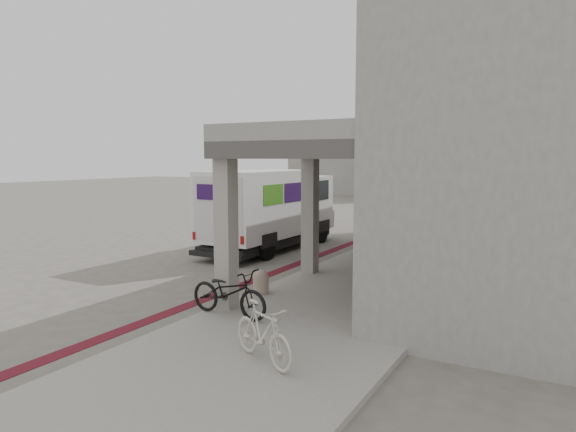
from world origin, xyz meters
The scene contains 14 objects.
ground centered at (0.00, 0.00, 0.00)m, with size 120.00×120.00×0.00m, color #605B52.
bike_lane_stripe centered at (1.00, 2.00, 0.01)m, with size 0.35×40.00×0.01m, color #5B121C.
sidewalk centered at (4.00, 0.00, 0.06)m, with size 4.40×28.00×0.12m, color gray.
transit_building centered at (6.83, 4.50, 3.40)m, with size 7.60×17.00×7.00m.
distant_backdrop centered at (-2.84, 35.89, 2.70)m, with size 28.00×10.00×6.50m.
tree_left centered at (-5.00, 28.00, 3.18)m, with size 3.20×3.20×4.80m.
tree_mid centered at (2.00, 30.00, 3.18)m, with size 3.20×3.20×4.80m.
fedex_truck centered at (-1.12, 3.70, 1.55)m, with size 2.22×6.85×2.91m.
bench centered at (5.17, -1.57, 0.44)m, with size 0.45×1.92×0.45m.
bollard_near centered at (2.10, -2.12, 0.40)m, with size 0.38×0.38×0.57m.
bollard_far centered at (4.16, 2.19, 0.43)m, with size 0.41×0.41×0.62m.
utility_cabinet centered at (5.00, 2.07, 0.67)m, with size 0.49×0.65×1.09m, color gray.
bicycle_black centered at (2.50, -3.98, 0.62)m, with size 0.66×1.90×1.00m, color black.
bicycle_cream centered at (4.38, -5.69, 0.60)m, with size 0.45×1.60×0.96m, color beige.
Camera 1 is at (8.51, -12.33, 3.33)m, focal length 32.00 mm.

